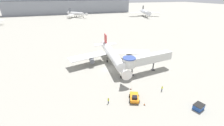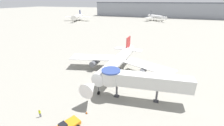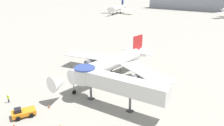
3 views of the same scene
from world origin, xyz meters
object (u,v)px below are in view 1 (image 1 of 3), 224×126
(background_jet_gray_tail, at_px, (76,14))
(ground_crew_marshaller, at_px, (108,100))
(jet_bridge, at_px, (145,59))
(traffic_cone_starboard_wing, at_px, (142,59))
(ground_crew_wing_walker, at_px, (162,88))
(background_jet_black_tail, at_px, (145,12))
(traffic_cone_apron_front, at_px, (144,104))
(service_container_blue, at_px, (199,107))
(pushback_tug_orange, at_px, (134,97))
(main_airplane, at_px, (112,55))
(traffic_cone_near_nose, at_px, (131,89))

(background_jet_gray_tail, bearing_deg, ground_crew_marshaller, -135.29)
(jet_bridge, relative_size, traffic_cone_starboard_wing, 23.90)
(ground_crew_wing_walker, height_order, background_jet_gray_tail, background_jet_gray_tail)
(ground_crew_marshaller, height_order, background_jet_gray_tail, background_jet_gray_tail)
(ground_crew_marshaller, bearing_deg, background_jet_black_tail, 23.14)
(traffic_cone_starboard_wing, bearing_deg, background_jet_black_tail, 59.50)
(traffic_cone_apron_front, xyz_separation_m, background_jet_black_tail, (79.48, 137.22, 4.74))
(service_container_blue, xyz_separation_m, traffic_cone_apron_front, (-11.13, 5.20, -0.35))
(pushback_tug_orange, xyz_separation_m, ground_crew_wing_walker, (8.86, 0.97, 0.18))
(traffic_cone_starboard_wing, bearing_deg, ground_crew_wing_walker, -104.85)
(pushback_tug_orange, bearing_deg, main_airplane, 108.99)
(pushback_tug_orange, distance_m, traffic_cone_near_nose, 4.58)
(traffic_cone_apron_front, bearing_deg, service_container_blue, -25.04)
(jet_bridge, height_order, traffic_cone_apron_front, jet_bridge)
(pushback_tug_orange, height_order, ground_crew_wing_walker, pushback_tug_orange)
(jet_bridge, relative_size, background_jet_gray_tail, 0.81)
(traffic_cone_apron_front, xyz_separation_m, traffic_cone_starboard_wing, (12.89, 24.18, 0.09))
(traffic_cone_apron_front, bearing_deg, traffic_cone_near_nose, 92.45)
(traffic_cone_starboard_wing, distance_m, ground_crew_wing_walker, 21.39)
(pushback_tug_orange, height_order, traffic_cone_near_nose, pushback_tug_orange)
(ground_crew_wing_walker, bearing_deg, service_container_blue, -74.21)
(jet_bridge, relative_size, ground_crew_marshaller, 11.25)
(pushback_tug_orange, bearing_deg, background_jet_gray_tail, 111.73)
(background_jet_gray_tail, bearing_deg, background_jet_black_tail, -54.89)
(jet_bridge, xyz_separation_m, ground_crew_wing_walker, (-0.69, -11.25, -3.85))
(background_jet_black_tail, bearing_deg, pushback_tug_orange, -105.26)
(main_airplane, xyz_separation_m, traffic_cone_apron_front, (-0.16, -24.73, -3.46))
(pushback_tug_orange, height_order, background_jet_black_tail, background_jet_black_tail)
(main_airplane, distance_m, jet_bridge, 12.78)
(ground_crew_marshaller, xyz_separation_m, ground_crew_wing_walker, (15.41, 0.14, -0.02))
(jet_bridge, xyz_separation_m, background_jet_black_tail, (71.38, 122.45, 0.24))
(main_airplane, relative_size, pushback_tug_orange, 7.37)
(traffic_cone_starboard_wing, bearing_deg, background_jet_gray_tail, 94.59)
(traffic_cone_near_nose, relative_size, background_jet_gray_tail, 0.03)
(jet_bridge, relative_size, service_container_blue, 6.40)
(pushback_tug_orange, bearing_deg, ground_crew_wing_walker, 29.38)
(traffic_cone_near_nose, distance_m, background_jet_gray_tail, 148.84)
(jet_bridge, bearing_deg, traffic_cone_apron_front, -125.32)
(background_jet_gray_tail, bearing_deg, ground_crew_wing_walker, -129.50)
(pushback_tug_orange, distance_m, ground_crew_marshaller, 6.61)
(service_container_blue, height_order, ground_crew_marshaller, ground_crew_marshaller)
(jet_bridge, bearing_deg, service_container_blue, -87.94)
(jet_bridge, xyz_separation_m, pushback_tug_orange, (-9.55, -12.22, -4.03))
(pushback_tug_orange, xyz_separation_m, background_jet_black_tail, (80.93, 134.67, 4.26))
(ground_crew_marshaller, bearing_deg, background_jet_gray_tail, 52.42)
(traffic_cone_starboard_wing, bearing_deg, jet_bridge, -116.94)
(ground_crew_wing_walker, xyz_separation_m, background_jet_gray_tail, (-5.07, 152.20, 3.26))
(traffic_cone_near_nose, distance_m, background_jet_black_tail, 152.82)
(pushback_tug_orange, xyz_separation_m, background_jet_gray_tail, (3.79, 153.17, 3.44))
(main_airplane, height_order, traffic_cone_apron_front, main_airplane)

